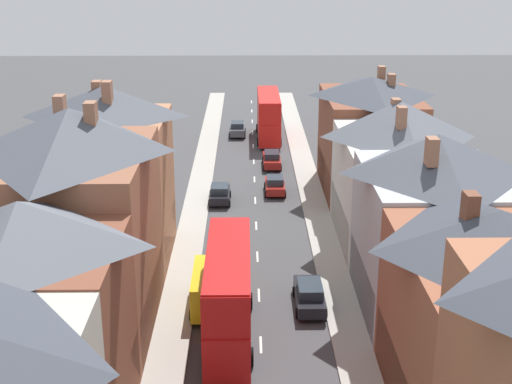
{
  "coord_description": "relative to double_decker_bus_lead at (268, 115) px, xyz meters",
  "views": [
    {
      "loc": [
        -0.76,
        -16.95,
        21.16
      ],
      "look_at": [
        0.04,
        40.14,
        1.43
      ],
      "focal_mm": 50.0,
      "sensor_mm": 36.0,
      "label": 1
    }
  ],
  "objects": [
    {
      "name": "car_mid_black",
      "position": [
        0.01,
        -10.95,
        -1.99
      ],
      "size": [
        1.9,
        4.36,
        1.64
      ],
      "color": "maroon",
      "rests_on": "ground"
    },
    {
      "name": "delivery_van",
      "position": [
        -4.89,
        -40.59,
        -1.48
      ],
      "size": [
        2.2,
        5.2,
        2.41
      ],
      "color": "yellow",
      "rests_on": "ground"
    },
    {
      "name": "car_parked_left_a",
      "position": [
        -3.59,
        1.67,
        -1.97
      ],
      "size": [
        1.9,
        4.16,
        1.69
      ],
      "color": "#4C515B",
      "rests_on": "ground"
    },
    {
      "name": "car_parked_left_b",
      "position": [
        1.31,
        -40.58,
        -1.98
      ],
      "size": [
        1.9,
        4.6,
        1.65
      ],
      "color": "black",
      "rests_on": "ground"
    },
    {
      "name": "double_decker_bus_mid_street",
      "position": [
        -3.6,
        -44.0,
        0.0
      ],
      "size": [
        2.74,
        10.8,
        5.3
      ],
      "color": "red",
      "rests_on": "ground"
    },
    {
      "name": "car_near_silver",
      "position": [
        0.01,
        -19.09,
        -2.01
      ],
      "size": [
        1.9,
        3.82,
        1.59
      ],
      "color": "maroon",
      "rests_on": "ground"
    },
    {
      "name": "double_decker_bus_lead",
      "position": [
        0.0,
        0.0,
        0.0
      ],
      "size": [
        2.74,
        10.8,
        5.3
      ],
      "color": "red",
      "rests_on": "ground"
    },
    {
      "name": "centre_line_dashes",
      "position": [
        -1.79,
        -26.99,
        -2.81
      ],
      "size": [
        0.14,
        97.8,
        0.01
      ],
      "color": "silver",
      "rests_on": "ground"
    },
    {
      "name": "terrace_row_right",
      "position": [
        8.39,
        -46.92,
        3.14
      ],
      "size": [
        8.0,
        64.12,
        14.47
      ],
      "color": "beige",
      "rests_on": "ground"
    },
    {
      "name": "pavement_right",
      "position": [
        3.31,
        -24.99,
        -2.75
      ],
      "size": [
        2.2,
        104.0,
        0.14
      ],
      "primitive_type": "cube",
      "color": "#A8A399",
      "rests_on": "ground"
    },
    {
      "name": "car_near_blue",
      "position": [
        -4.89,
        -21.36,
        -2.02
      ],
      "size": [
        1.9,
        3.98,
        1.58
      ],
      "color": "black",
      "rests_on": "ground"
    },
    {
      "name": "terrace_row_left",
      "position": [
        -11.98,
        -51.22,
        3.09
      ],
      "size": [
        8.0,
        46.82,
        13.45
      ],
      "color": "#A36042",
      "rests_on": "ground"
    },
    {
      "name": "pavement_left",
      "position": [
        -6.89,
        -24.99,
        -2.75
      ],
      "size": [
        2.2,
        104.0,
        0.14
      ],
      "primitive_type": "cube",
      "color": "#A8A399",
      "rests_on": "ground"
    }
  ]
}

